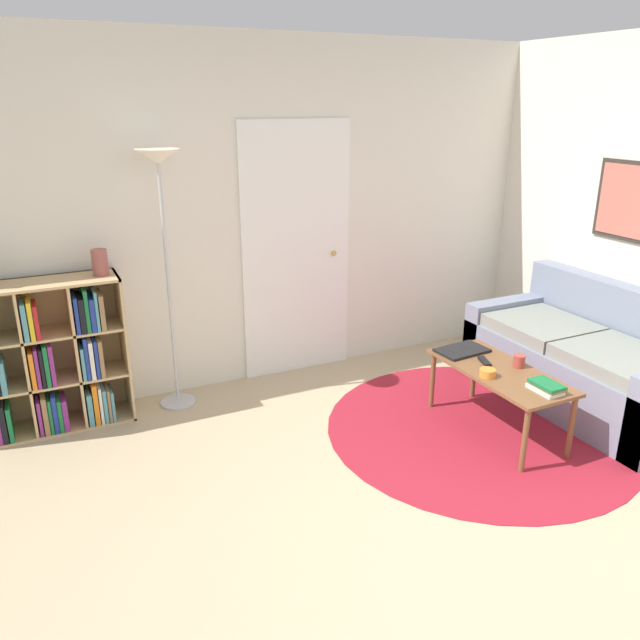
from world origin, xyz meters
The scene contains 14 objects.
ground_plane centered at (0.00, 0.00, 0.00)m, with size 14.00×14.00×0.00m, color tan.
wall_back centered at (0.01, 2.60, 1.29)m, with size 7.62×0.11×2.60m.
wall_right centered at (2.34, 1.28, 1.30)m, with size 0.08×5.57×2.60m.
rug centered at (0.94, 1.08, 0.00)m, with size 2.09×2.09×0.01m.
bookshelf centered at (-1.68, 2.38, 0.49)m, with size 0.97×0.34×1.04m.
floor_lamp centered at (-0.83, 2.36, 1.54)m, with size 0.29×0.29×1.84m.
couch centered at (1.94, 1.09, 0.30)m, with size 0.84×1.72×0.86m.
coffee_table centered at (1.02, 1.02, 0.40)m, with size 0.46×1.02×0.45m.
laptop centered at (0.99, 1.38, 0.46)m, with size 0.37×0.25×0.02m.
bowl centered at (0.87, 0.97, 0.48)m, with size 0.10×0.10×0.05m.
book_stack_on_table centered at (1.06, 0.65, 0.48)m, with size 0.14×0.21×0.06m.
cup centered at (1.17, 1.01, 0.49)m, with size 0.08×0.08×0.08m.
remote centered at (1.01, 1.16, 0.46)m, with size 0.09×0.16×0.02m.
vase_on_shelf centered at (-1.27, 2.38, 1.12)m, with size 0.10×0.10×0.17m.
Camera 1 is at (-1.69, -1.86, 2.14)m, focal length 35.00 mm.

